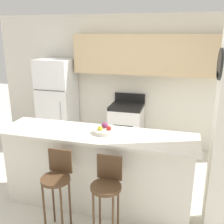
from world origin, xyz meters
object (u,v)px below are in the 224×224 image
(fruit_bowl, at_px, (104,130))
(bar_stool_left, at_px, (57,180))
(refrigerator, at_px, (58,102))
(stove_range, at_px, (126,127))
(bar_stool_right, at_px, (107,188))

(fruit_bowl, bearing_deg, bar_stool_left, -124.70)
(refrigerator, height_order, stove_range, refrigerator)
(stove_range, xyz_separation_m, bar_stool_left, (-0.29, -2.33, 0.18))
(stove_range, xyz_separation_m, fruit_bowl, (0.10, -1.77, 0.61))
(refrigerator, xyz_separation_m, stove_range, (1.42, 0.02, -0.40))
(bar_stool_right, xyz_separation_m, fruit_bowl, (-0.19, 0.56, 0.43))
(bar_stool_left, bearing_deg, refrigerator, 116.10)
(bar_stool_right, distance_m, fruit_bowl, 0.73)
(refrigerator, distance_m, stove_range, 1.47)
(bar_stool_right, height_order, fruit_bowl, fruit_bowl)
(stove_range, relative_size, bar_stool_left, 1.11)
(stove_range, bearing_deg, fruit_bowl, -86.79)
(refrigerator, bearing_deg, fruit_bowl, -48.96)
(stove_range, relative_size, fruit_bowl, 3.99)
(bar_stool_right, bearing_deg, bar_stool_left, 180.00)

